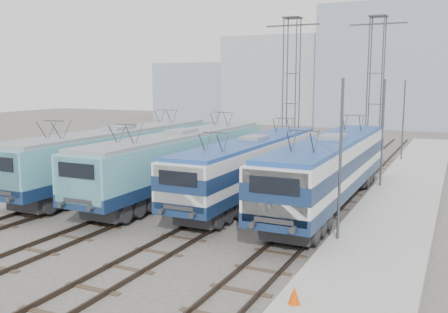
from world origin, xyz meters
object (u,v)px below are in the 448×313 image
Objects in this scene: locomotive_far_left at (118,153)px; safety_cone at (294,295)px; mast_mid at (382,135)px; mast_rear at (403,122)px; locomotive_center_right at (253,162)px; locomotive_far_right at (331,165)px; catenary_tower_west at (291,84)px; catenary_tower_east at (375,84)px; locomotive_center_left at (180,157)px; mast_front at (340,164)px.

locomotive_far_left is 35.00× the size of safety_cone.
mast_mid is 1.00× the size of mast_rear.
locomotive_center_right is 4.50m from locomotive_far_right.
locomotive_far_left is at bearing -129.31° from mast_rear.
safety_cone is (2.09, -13.03, -1.79)m from locomotive_far_right.
catenary_tower_west is 6.80m from catenary_tower_east.
locomotive_center_left is 9.03m from locomotive_far_right.
locomotive_center_right is at bearing 5.34° from locomotive_far_left.
locomotive_center_left is at bearing 153.23° from mast_front.
catenary_tower_east is 1.71× the size of mast_rear.
mast_mid is at bearing -78.14° from catenary_tower_east.
mast_front is at bearing -84.55° from catenary_tower_east.
mast_rear is (2.10, 2.00, -3.14)m from catenary_tower_east.
catenary_tower_west and catenary_tower_east have the same top height.
mast_front is (2.10, -22.00, -3.14)m from catenary_tower_east.
locomotive_far_right is 2.65× the size of mast_front.
mast_mid is (1.85, 5.75, 1.14)m from locomotive_far_right.
locomotive_far_left is 2.68× the size of mast_mid.
mast_rear is (6.35, 17.90, 1.29)m from locomotive_center_right.
mast_rear reaches higher than locomotive_center_left.
catenary_tower_east is 4.28m from mast_rear.
locomotive_far_right is at bearing 1.94° from locomotive_center_right.
mast_mid is at bearing 23.73° from locomotive_far_left.
locomotive_far_right is (9.00, 0.78, 0.06)m from locomotive_center_left.
locomotive_center_left is 16.62m from safety_cone.
catenary_tower_west is 1.71× the size of mast_rear.
locomotive_far_left is 16.27m from mast_front.
locomotive_far_right reaches higher than locomotive_center_right.
catenary_tower_east is at bearing -136.40° from mast_rear.
locomotive_far_left is 2.68× the size of mast_rear.
locomotive_center_left is at bearing -148.97° from mast_mid.
safety_cone is at bearing -71.74° from catenary_tower_west.
locomotive_center_right is 8.77m from mast_mid.
locomotive_far_left is 13.54m from locomotive_far_right.
mast_rear reaches higher than locomotive_center_right.
locomotive_center_right is at bearing -104.96° from catenary_tower_east.
mast_mid reaches higher than locomotive_center_left.
locomotive_far_left is at bearing -177.21° from locomotive_center_left.
catenary_tower_east reaches higher than locomotive_center_left.
mast_front reaches higher than locomotive_far_left.
locomotive_center_right is at bearing -137.08° from mast_mid.
mast_rear is (0.00, 24.00, 0.00)m from mast_front.
catenary_tower_west is at bearing 65.40° from locomotive_far_left.
mast_mid is at bearing 72.17° from locomotive_far_right.
locomotive_far_right is (4.50, 0.15, 0.15)m from locomotive_center_right.
safety_cone is (6.59, -12.88, -1.65)m from locomotive_center_right.
locomotive_far_right is at bearing -107.83° from mast_mid.
mast_mid is (10.85, 6.53, 1.20)m from locomotive_center_left.
safety_cone is (0.24, -18.78, -2.93)m from mast_mid.
locomotive_center_left is 12.21m from mast_front.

